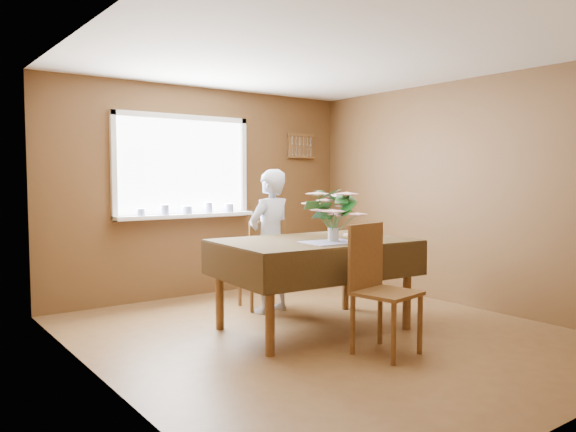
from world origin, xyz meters
TOP-DOWN VIEW (x-y plane):
  - floor at (0.00, 0.00)m, footprint 4.50×4.50m
  - ceiling at (0.00, 0.00)m, footprint 4.50×4.50m
  - wall_back at (0.00, 2.25)m, footprint 4.00×0.00m
  - wall_left at (-2.00, 0.00)m, footprint 0.00×4.50m
  - wall_right at (2.00, 0.00)m, footprint 0.00×4.50m
  - window_assembly at (-0.29, 2.20)m, footprint 1.72×0.20m
  - spoon_rack at (1.45, 2.22)m, footprint 0.44×0.05m
  - dining_table at (0.04, 0.20)m, footprint 1.83×1.32m
  - chair_far at (0.11, 1.14)m, footprint 0.49×0.49m
  - chair_near at (0.03, -0.64)m, footprint 0.52×0.52m
  - seated_woman at (0.10, 1.00)m, footprint 0.61×0.46m
  - flower_bouquet at (0.07, -0.04)m, footprint 0.51×0.51m
  - side_plate at (0.60, 0.25)m, footprint 0.26×0.26m
  - table_knife at (0.25, -0.01)m, footprint 0.05×0.23m

SIDE VIEW (x-z plane):
  - floor at x=0.00m, z-range 0.00..0.00m
  - chair_far at x=0.11m, z-range 0.04..1.01m
  - chair_near at x=0.03m, z-range 0.04..1.09m
  - dining_table at x=0.04m, z-range 0.31..1.17m
  - seated_woman at x=0.10m, z-range 0.00..1.51m
  - side_plate at x=0.60m, z-range 0.85..0.86m
  - table_knife at x=0.25m, z-range 0.85..0.86m
  - flower_bouquet at x=0.07m, z-range 0.91..1.35m
  - wall_back at x=0.00m, z-range -0.75..3.25m
  - wall_left at x=-2.00m, z-range -1.00..3.50m
  - wall_right at x=2.00m, z-range -1.00..3.50m
  - window_assembly at x=-0.29m, z-range 0.74..1.96m
  - spoon_rack at x=1.45m, z-range 1.69..2.02m
  - ceiling at x=0.00m, z-range 2.50..2.50m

